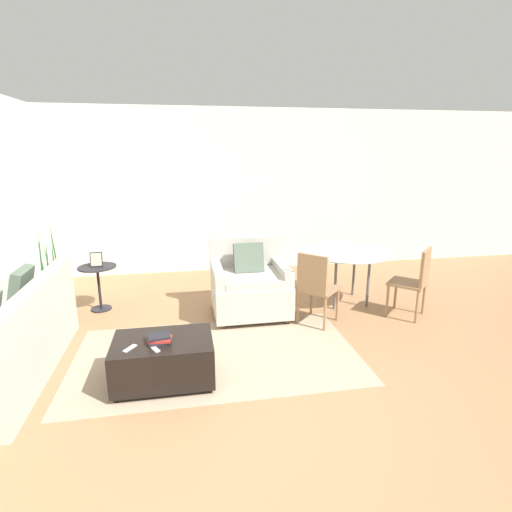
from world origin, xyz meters
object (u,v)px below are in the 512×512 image
object	(u,v)px
ottoman	(164,359)
dining_chair_near_left	(316,284)
couch	(5,346)
dining_table	(346,256)
tv_remote_secondary	(154,348)
picture_frame	(96,259)
side_table	(98,279)
dining_chair_near_right	(415,278)
book_stack	(159,339)
armchair	(250,286)
tv_remote_primary	(130,348)
potted_plant	(52,298)

from	to	relation	value
ottoman	dining_chair_near_left	distance (m)	2.01
couch	dining_table	world-z (taller)	couch
tv_remote_secondary	picture_frame	xyz separation A→B (m)	(-0.84, 2.07, 0.27)
side_table	picture_frame	xyz separation A→B (m)	(-0.00, -0.00, 0.27)
picture_frame	ottoman	bearing A→B (deg)	-64.70
ottoman	dining_table	bearing A→B (deg)	33.67
side_table	dining_chair_near_right	xyz separation A→B (m)	(3.95, -0.96, 0.09)
book_stack	dining_table	xyz separation A→B (m)	(2.42, 1.65, 0.21)
book_stack	picture_frame	bearing A→B (deg)	114.19
side_table	dining_table	world-z (taller)	dining_table
tv_remote_secondary	side_table	bearing A→B (deg)	112.16
couch	tv_remote_secondary	distance (m)	1.49
armchair	book_stack	world-z (taller)	armchair
dining_chair_near_right	tv_remote_secondary	bearing A→B (deg)	-160.38
couch	armchair	world-z (taller)	armchair
couch	dining_chair_near_left	distance (m)	3.26
tv_remote_primary	picture_frame	xyz separation A→B (m)	(-0.64, 2.03, 0.27)
ottoman	side_table	xyz separation A→B (m)	(-0.90, 1.91, 0.20)
book_stack	tv_remote_primary	world-z (taller)	book_stack
side_table	dining_chair_near_left	distance (m)	2.82
armchair	picture_frame	world-z (taller)	armchair
potted_plant	dining_chair_near_right	world-z (taller)	potted_plant
tv_remote_primary	dining_chair_near_left	size ratio (longest dim) A/B	0.15
side_table	dining_chair_near_right	world-z (taller)	dining_chair_near_right
armchair	tv_remote_primary	xyz separation A→B (m)	(-1.30, -1.56, 0.05)
side_table	couch	bearing A→B (deg)	-109.53
armchair	dining_chair_near_left	world-z (taller)	armchair
potted_plant	dining_chair_near_right	distance (m)	4.61
potted_plant	dining_table	xyz separation A→B (m)	(3.87, -0.21, 0.41)
armchair	dining_chair_near_left	distance (m)	0.88
couch	picture_frame	xyz separation A→B (m)	(0.55, 1.54, 0.38)
couch	armchair	size ratio (longest dim) A/B	2.11
side_table	dining_chair_near_right	bearing A→B (deg)	-13.71
couch	potted_plant	distance (m)	1.45
dining_chair_near_right	tv_remote_primary	bearing A→B (deg)	-162.11
dining_chair_near_right	couch	bearing A→B (deg)	-172.65
tv_remote_secondary	dining_chair_near_right	world-z (taller)	dining_chair_near_right
couch	dining_table	distance (m)	4.06
couch	dining_chair_near_left	world-z (taller)	couch
ottoman	tv_remote_secondary	world-z (taller)	tv_remote_secondary
tv_remote_primary	side_table	world-z (taller)	side_table
armchair	potted_plant	size ratio (longest dim) A/B	0.73
armchair	book_stack	xyz separation A→B (m)	(-1.05, -1.49, 0.08)
side_table	dining_chair_near_left	bearing A→B (deg)	-19.99
potted_plant	picture_frame	xyz separation A→B (m)	(0.57, 0.10, 0.45)
side_table	dining_table	bearing A→B (deg)	-5.42
armchair	picture_frame	distance (m)	2.02
armchair	dining_chair_near_right	distance (m)	2.08
couch	tv_remote_secondary	world-z (taller)	couch
book_stack	dining_table	world-z (taller)	dining_table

